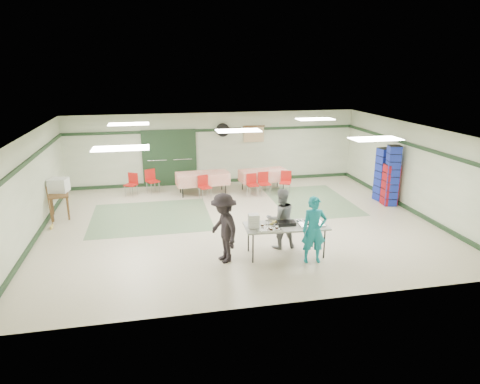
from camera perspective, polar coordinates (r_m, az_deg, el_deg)
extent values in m
plane|color=#BFB299|center=(12.48, -0.20, -4.08)|extent=(11.00, 11.00, 0.00)
plane|color=silver|center=(11.80, -0.22, 8.28)|extent=(11.00, 11.00, 0.00)
plane|color=beige|center=(16.40, -3.35, 5.84)|extent=(11.00, 0.00, 11.00)
plane|color=beige|center=(7.94, 6.30, -6.19)|extent=(11.00, 0.00, 11.00)
plane|color=beige|center=(12.27, -26.28, 0.41)|extent=(0.00, 9.00, 9.00)
plane|color=beige|center=(14.19, 22.14, 2.93)|extent=(0.00, 9.00, 9.00)
cube|color=#1B321C|center=(16.25, -3.38, 8.25)|extent=(11.00, 0.06, 0.10)
cube|color=#1B321C|center=(16.66, -3.26, 1.46)|extent=(11.00, 0.06, 0.12)
cube|color=#1B321C|center=(12.10, -26.56, 3.60)|extent=(0.06, 9.00, 0.10)
cube|color=#1B321C|center=(12.64, -25.40, -5.20)|extent=(0.06, 9.00, 0.12)
cube|color=#1B321C|center=(14.04, 22.35, 5.70)|extent=(0.06, 9.00, 0.10)
cube|color=#1B321C|center=(14.51, 21.49, -2.03)|extent=(0.06, 9.00, 0.12)
cube|color=slate|center=(13.20, -11.80, -3.25)|extent=(3.50, 3.00, 0.01)
cube|color=slate|center=(14.60, 9.44, -1.18)|extent=(2.50, 3.50, 0.01)
cube|color=gray|center=(16.24, -11.03, 4.37)|extent=(0.90, 0.06, 2.10)
cube|color=gray|center=(16.27, -7.67, 4.56)|extent=(0.90, 0.06, 2.10)
cube|color=#1B321C|center=(16.23, -9.36, 4.45)|extent=(2.00, 0.03, 2.15)
cylinder|color=black|center=(16.27, -2.31, 8.27)|extent=(0.50, 0.10, 0.50)
cube|color=tan|center=(16.54, 1.84, 7.71)|extent=(0.80, 0.02, 0.60)
cube|color=#ACACA7|center=(10.23, 6.17, -4.53)|extent=(2.02, 0.91, 0.04)
cylinder|color=black|center=(9.91, 1.74, -7.52)|extent=(0.04, 0.04, 0.72)
cylinder|color=black|center=(10.33, 11.17, -6.82)|extent=(0.04, 0.04, 0.72)
cylinder|color=black|center=(10.49, 1.13, -6.11)|extent=(0.04, 0.04, 0.72)
cylinder|color=black|center=(10.88, 10.07, -5.51)|extent=(0.04, 0.04, 0.72)
cube|color=silver|center=(10.34, 9.48, -4.24)|extent=(0.61, 0.47, 0.02)
cube|color=silver|center=(10.28, 5.18, -4.18)|extent=(0.58, 0.45, 0.02)
cube|color=silver|center=(9.95, 3.77, -4.89)|extent=(0.61, 0.48, 0.02)
cube|color=black|center=(10.24, 6.18, -4.14)|extent=(0.45, 0.30, 0.08)
cube|color=white|center=(9.96, 1.83, -3.89)|extent=(0.25, 0.24, 0.33)
imported|color=teal|center=(9.95, 9.84, -5.00)|extent=(0.61, 0.43, 1.57)
imported|color=gray|center=(10.62, 5.46, -3.53)|extent=(0.78, 0.63, 1.53)
imported|color=black|center=(9.83, -2.17, -4.81)|extent=(0.87, 1.19, 1.64)
cube|color=red|center=(15.49, 3.09, 2.89)|extent=(1.73, 0.90, 0.05)
cube|color=red|center=(15.54, 3.08, 2.21)|extent=(1.73, 0.92, 0.40)
cylinder|color=black|center=(15.11, 0.99, 1.07)|extent=(0.04, 0.04, 0.72)
cylinder|color=black|center=(15.60, 5.80, 1.48)|extent=(0.04, 0.04, 0.72)
cylinder|color=black|center=(15.61, 0.33, 1.59)|extent=(0.04, 0.04, 0.72)
cylinder|color=black|center=(16.09, 5.01, 1.98)|extent=(0.04, 0.04, 0.72)
cube|color=red|center=(15.10, -5.03, 2.49)|extent=(1.87, 0.91, 0.05)
cube|color=red|center=(15.14, -5.01, 1.79)|extent=(1.87, 0.93, 0.40)
cylinder|color=black|center=(14.79, -7.67, 0.58)|extent=(0.04, 0.04, 0.72)
cylinder|color=black|center=(15.06, -1.93, 1.01)|extent=(0.04, 0.04, 0.72)
cylinder|color=black|center=(15.37, -7.99, 1.18)|extent=(0.04, 0.04, 0.72)
cylinder|color=black|center=(15.63, -2.46, 1.59)|extent=(0.04, 0.04, 0.72)
cube|color=red|center=(14.94, 3.30, 1.09)|extent=(0.40, 0.40, 0.04)
cube|color=red|center=(15.04, 3.10, 2.02)|extent=(0.38, 0.06, 0.38)
cylinder|color=silver|center=(14.81, 2.91, 0.08)|extent=(0.02, 0.02, 0.40)
cylinder|color=silver|center=(14.91, 4.02, 0.17)|extent=(0.02, 0.02, 0.40)
cylinder|color=silver|center=(15.09, 2.55, 0.40)|extent=(0.02, 0.02, 0.40)
cylinder|color=silver|center=(15.18, 3.64, 0.48)|extent=(0.02, 0.02, 0.40)
cube|color=red|center=(14.84, 1.70, 0.92)|extent=(0.39, 0.39, 0.04)
cube|color=red|center=(14.94, 1.51, 1.82)|extent=(0.36, 0.07, 0.36)
cylinder|color=silver|center=(14.73, 1.34, -0.04)|extent=(0.02, 0.02, 0.38)
cylinder|color=silver|center=(14.81, 2.40, 0.05)|extent=(0.02, 0.02, 0.38)
cylinder|color=silver|center=(14.99, 1.00, 0.26)|extent=(0.02, 0.02, 0.38)
cylinder|color=silver|center=(15.08, 2.04, 0.35)|extent=(0.02, 0.02, 0.38)
cube|color=red|center=(15.15, 6.06, 1.24)|extent=(0.50, 0.50, 0.04)
cube|color=red|center=(15.26, 6.16, 2.16)|extent=(0.36, 0.20, 0.38)
cylinder|color=silver|center=(15.08, 5.39, 0.33)|extent=(0.02, 0.02, 0.40)
cylinder|color=silver|center=(15.04, 6.53, 0.25)|extent=(0.02, 0.02, 0.40)
cylinder|color=silver|center=(15.37, 5.54, 0.64)|extent=(0.02, 0.02, 0.40)
cylinder|color=silver|center=(15.33, 6.67, 0.57)|extent=(0.02, 0.02, 0.40)
cube|color=red|center=(14.56, -4.69, 0.63)|extent=(0.47, 0.47, 0.04)
cube|color=red|center=(14.65, -4.97, 1.56)|extent=(0.37, 0.14, 0.38)
cylinder|color=silver|center=(14.43, -4.99, -0.42)|extent=(0.02, 0.02, 0.39)
cylinder|color=silver|center=(14.54, -3.90, -0.26)|extent=(0.02, 0.02, 0.39)
cylinder|color=silver|center=(14.70, -5.44, -0.12)|extent=(0.02, 0.02, 0.39)
cylinder|color=silver|center=(14.81, -4.37, 0.04)|extent=(0.02, 0.02, 0.39)
cube|color=red|center=(15.47, -11.56, 1.39)|extent=(0.54, 0.54, 0.04)
cube|color=red|center=(15.57, -11.92, 2.29)|extent=(0.37, 0.22, 0.40)
cylinder|color=silver|center=(15.32, -11.74, 0.35)|extent=(0.02, 0.02, 0.42)
cylinder|color=silver|center=(15.47, -10.71, 0.56)|extent=(0.02, 0.02, 0.42)
cylinder|color=silver|center=(15.59, -12.30, 0.60)|extent=(0.02, 0.02, 0.42)
cylinder|color=silver|center=(15.74, -11.28, 0.80)|extent=(0.02, 0.02, 0.42)
cube|color=red|center=(15.30, -14.35, 0.94)|extent=(0.51, 0.51, 0.04)
cube|color=red|center=(15.39, -14.07, 1.83)|extent=(0.34, 0.22, 0.37)
cylinder|color=silver|center=(15.32, -15.06, 0.07)|extent=(0.02, 0.02, 0.39)
cylinder|color=silver|center=(15.16, -14.13, -0.03)|extent=(0.02, 0.02, 0.39)
cylinder|color=silver|center=(15.56, -14.46, 0.37)|extent=(0.02, 0.02, 0.39)
cylinder|color=silver|center=(15.40, -13.53, 0.27)|extent=(0.02, 0.02, 0.39)
cube|color=navy|center=(15.06, 18.47, 2.24)|extent=(0.44, 0.44, 1.78)
cube|color=#9E0F14|center=(14.67, 19.40, 0.93)|extent=(0.43, 0.43, 1.36)
cube|color=navy|center=(14.56, 19.60, 2.04)|extent=(0.46, 0.46, 1.97)
cube|color=brown|center=(13.79, -23.05, -0.27)|extent=(0.69, 0.93, 0.05)
cube|color=brown|center=(13.57, -23.78, -2.26)|extent=(0.05, 0.05, 0.70)
cube|color=brown|center=(13.56, -21.95, -2.06)|extent=(0.05, 0.05, 0.70)
cube|color=brown|center=(14.23, -23.76, -1.41)|extent=(0.05, 0.05, 0.70)
cube|color=brown|center=(14.22, -22.01, -1.22)|extent=(0.05, 0.05, 0.70)
cube|color=silver|center=(13.90, -23.02, 0.85)|extent=(0.59, 0.54, 0.41)
cylinder|color=brown|center=(12.99, -24.07, -1.79)|extent=(0.05, 0.20, 1.21)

